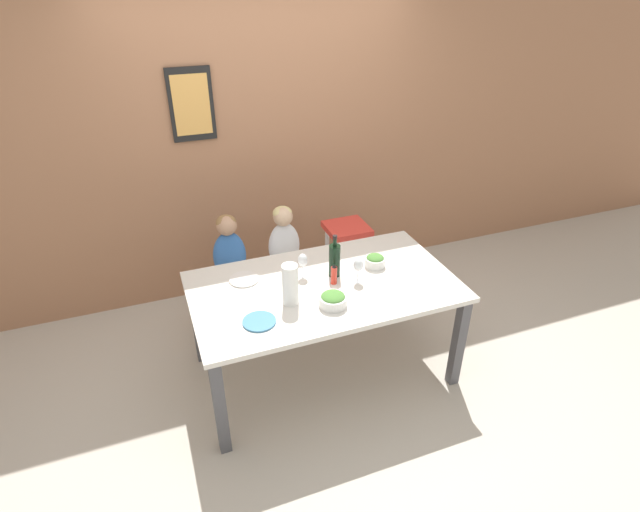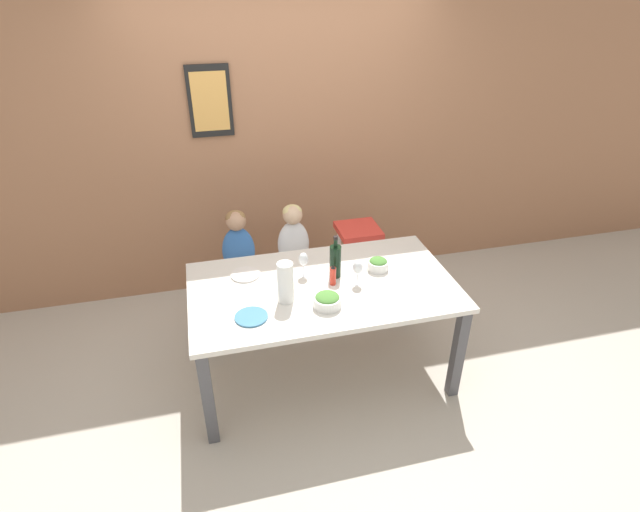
{
  "view_description": "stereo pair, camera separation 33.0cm",
  "coord_description": "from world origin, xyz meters",
  "px_view_note": "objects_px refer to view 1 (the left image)",
  "views": [
    {
      "loc": [
        -1.01,
        -2.59,
        2.61
      ],
      "look_at": [
        0.0,
        0.08,
        0.94
      ],
      "focal_mm": 28.0,
      "sensor_mm": 36.0,
      "label": 1
    },
    {
      "loc": [
        -0.69,
        -2.69,
        2.61
      ],
      "look_at": [
        0.0,
        0.08,
        0.94
      ],
      "focal_mm": 28.0,
      "sensor_mm": 36.0,
      "label": 2
    }
  ],
  "objects_px": {
    "person_child_left": "(229,247)",
    "wine_glass_near": "(358,266)",
    "salad_bowl_small": "(375,261)",
    "salad_bowl_large": "(333,299)",
    "chair_right_highchair": "(346,244)",
    "person_child_center": "(284,237)",
    "wine_glass_far": "(303,261)",
    "paper_towel_roll": "(290,285)",
    "wine_bottle": "(335,260)",
    "chair_far_left": "(233,286)",
    "chair_far_center": "(285,275)",
    "dinner_plate_back_left": "(244,279)",
    "dinner_plate_front_left": "(259,321)"
  },
  "relations": [
    {
      "from": "person_child_left",
      "to": "wine_glass_near",
      "type": "distance_m",
      "value": 1.08
    },
    {
      "from": "person_child_left",
      "to": "salad_bowl_small",
      "type": "relative_size",
      "value": 3.71
    },
    {
      "from": "wine_glass_near",
      "to": "salad_bowl_large",
      "type": "xyz_separation_m",
      "value": [
        -0.26,
        -0.2,
        -0.08
      ]
    },
    {
      "from": "chair_right_highchair",
      "to": "person_child_center",
      "type": "distance_m",
      "value": 0.57
    },
    {
      "from": "chair_right_highchair",
      "to": "salad_bowl_large",
      "type": "bearing_deg",
      "value": -117.92
    },
    {
      "from": "chair_right_highchair",
      "to": "wine_glass_far",
      "type": "bearing_deg",
      "value": -134.36
    },
    {
      "from": "wine_glass_near",
      "to": "paper_towel_roll",
      "type": "bearing_deg",
      "value": -171.06
    },
    {
      "from": "wine_bottle",
      "to": "salad_bowl_large",
      "type": "distance_m",
      "value": 0.36
    },
    {
      "from": "chair_far_left",
      "to": "chair_far_center",
      "type": "distance_m",
      "value": 0.44
    },
    {
      "from": "chair_right_highchair",
      "to": "paper_towel_roll",
      "type": "distance_m",
      "value": 1.2
    },
    {
      "from": "dinner_plate_back_left",
      "to": "person_child_left",
      "type": "bearing_deg",
      "value": 89.97
    },
    {
      "from": "salad_bowl_small",
      "to": "dinner_plate_front_left",
      "type": "bearing_deg",
      "value": -160.02
    },
    {
      "from": "paper_towel_roll",
      "to": "salad_bowl_small",
      "type": "distance_m",
      "value": 0.73
    },
    {
      "from": "wine_bottle",
      "to": "dinner_plate_front_left",
      "type": "bearing_deg",
      "value": -152.03
    },
    {
      "from": "chair_far_center",
      "to": "salad_bowl_small",
      "type": "bearing_deg",
      "value": -54.27
    },
    {
      "from": "salad_bowl_small",
      "to": "chair_far_center",
      "type": "bearing_deg",
      "value": 125.73
    },
    {
      "from": "person_child_left",
      "to": "dinner_plate_front_left",
      "type": "bearing_deg",
      "value": -91.24
    },
    {
      "from": "chair_far_center",
      "to": "person_child_left",
      "type": "height_order",
      "value": "person_child_left"
    },
    {
      "from": "dinner_plate_back_left",
      "to": "wine_bottle",
      "type": "bearing_deg",
      "value": -14.73
    },
    {
      "from": "chair_far_center",
      "to": "salad_bowl_small",
      "type": "relative_size",
      "value": 3.2
    },
    {
      "from": "chair_far_center",
      "to": "wine_bottle",
      "type": "relative_size",
      "value": 1.51
    },
    {
      "from": "chair_far_left",
      "to": "wine_glass_far",
      "type": "height_order",
      "value": "wine_glass_far"
    },
    {
      "from": "salad_bowl_large",
      "to": "dinner_plate_front_left",
      "type": "height_order",
      "value": "salad_bowl_large"
    },
    {
      "from": "salad_bowl_large",
      "to": "salad_bowl_small",
      "type": "bearing_deg",
      "value": 36.26
    },
    {
      "from": "chair_far_center",
      "to": "dinner_plate_back_left",
      "type": "height_order",
      "value": "dinner_plate_back_left"
    },
    {
      "from": "wine_glass_near",
      "to": "salad_bowl_large",
      "type": "height_order",
      "value": "wine_glass_near"
    },
    {
      "from": "wine_bottle",
      "to": "salad_bowl_large",
      "type": "xyz_separation_m",
      "value": [
        -0.14,
        -0.32,
        -0.08
      ]
    },
    {
      "from": "dinner_plate_front_left",
      "to": "salad_bowl_large",
      "type": "bearing_deg",
      "value": 0.65
    },
    {
      "from": "wine_glass_near",
      "to": "wine_bottle",
      "type": "bearing_deg",
      "value": 133.36
    },
    {
      "from": "chair_far_left",
      "to": "dinner_plate_back_left",
      "type": "height_order",
      "value": "dinner_plate_back_left"
    },
    {
      "from": "person_child_center",
      "to": "wine_bottle",
      "type": "xyz_separation_m",
      "value": [
        0.16,
        -0.67,
        0.13
      ]
    },
    {
      "from": "chair_far_left",
      "to": "dinner_plate_front_left",
      "type": "distance_m",
      "value": 1.06
    },
    {
      "from": "chair_far_center",
      "to": "salad_bowl_large",
      "type": "xyz_separation_m",
      "value": [
        0.02,
        -0.99,
        0.41
      ]
    },
    {
      "from": "person_child_left",
      "to": "paper_towel_roll",
      "type": "distance_m",
      "value": 0.91
    },
    {
      "from": "dinner_plate_front_left",
      "to": "wine_glass_far",
      "type": "bearing_deg",
      "value": 43.61
    },
    {
      "from": "chair_far_left",
      "to": "wine_bottle",
      "type": "height_order",
      "value": "wine_bottle"
    },
    {
      "from": "chair_far_center",
      "to": "wine_glass_near",
      "type": "xyz_separation_m",
      "value": [
        0.28,
        -0.79,
        0.49
      ]
    },
    {
      "from": "chair_right_highchair",
      "to": "salad_bowl_large",
      "type": "xyz_separation_m",
      "value": [
        -0.53,
        -0.99,
        0.22
      ]
    },
    {
      "from": "chair_far_center",
      "to": "dinner_plate_back_left",
      "type": "relative_size",
      "value": 2.31
    },
    {
      "from": "paper_towel_roll",
      "to": "dinner_plate_back_left",
      "type": "relative_size",
      "value": 1.36
    },
    {
      "from": "chair_far_left",
      "to": "dinner_plate_front_left",
      "type": "bearing_deg",
      "value": -91.24
    },
    {
      "from": "chair_far_left",
      "to": "person_child_left",
      "type": "height_order",
      "value": "person_child_left"
    },
    {
      "from": "person_child_center",
      "to": "wine_bottle",
      "type": "bearing_deg",
      "value": -76.67
    },
    {
      "from": "dinner_plate_back_left",
      "to": "wine_glass_near",
      "type": "bearing_deg",
      "value": -21.57
    },
    {
      "from": "wine_glass_far",
      "to": "person_child_left",
      "type": "bearing_deg",
      "value": 122.81
    },
    {
      "from": "salad_bowl_small",
      "to": "person_child_left",
      "type": "bearing_deg",
      "value": 144.13
    },
    {
      "from": "person_child_left",
      "to": "wine_bottle",
      "type": "height_order",
      "value": "wine_bottle"
    },
    {
      "from": "wine_bottle",
      "to": "dinner_plate_front_left",
      "type": "height_order",
      "value": "wine_bottle"
    },
    {
      "from": "wine_glass_near",
      "to": "dinner_plate_front_left",
      "type": "xyz_separation_m",
      "value": [
        -0.74,
        -0.2,
        -0.12
      ]
    },
    {
      "from": "wine_glass_far",
      "to": "salad_bowl_large",
      "type": "xyz_separation_m",
      "value": [
        0.07,
        -0.39,
        -0.08
      ]
    }
  ]
}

